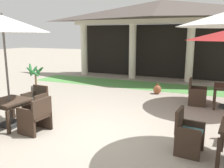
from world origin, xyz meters
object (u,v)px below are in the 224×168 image
at_px(patio_umbrella_mid_right, 3,25).
at_px(potted_palm_left_edge, 36,85).
at_px(patio_chair_mid_right_north, 36,102).
at_px(terracotta_urn, 157,89).
at_px(patio_chair_near_foreground_west, 196,93).
at_px(patio_table_mid_right, 10,104).
at_px(patio_chair_mid_right_east, 36,116).
at_px(patio_chair_mid_left_west, 188,134).

height_order(patio_umbrella_mid_right, potted_palm_left_edge, patio_umbrella_mid_right).
relative_size(patio_chair_mid_right_north, terracotta_urn, 2.00).
bearing_deg(terracotta_urn, potted_palm_left_edge, -154.53).
height_order(patio_chair_near_foreground_west, patio_table_mid_right, patio_chair_near_foreground_west).
bearing_deg(potted_palm_left_edge, terracotta_urn, 25.47).
bearing_deg(potted_palm_left_edge, patio_chair_mid_right_east, -50.01).
bearing_deg(potted_palm_left_edge, patio_chair_mid_right_north, -49.91).
distance_m(patio_umbrella_mid_right, terracotta_urn, 6.20).
xyz_separation_m(patio_table_mid_right, patio_chair_mid_right_east, (0.91, -0.09, -0.19)).
xyz_separation_m(patio_chair_mid_left_west, patio_chair_mid_right_north, (-4.38, 0.66, 0.01)).
bearing_deg(patio_umbrella_mid_right, potted_palm_left_edge, 118.62).
xyz_separation_m(patio_table_mid_right, patio_umbrella_mid_right, (-0.00, -0.00, 2.00)).
xyz_separation_m(patio_umbrella_mid_right, patio_chair_mid_right_east, (0.91, -0.09, -2.19)).
xyz_separation_m(patio_chair_mid_right_north, terracotta_urn, (2.75, 4.05, -0.24)).
bearing_deg(patio_umbrella_mid_right, terracotta_urn, 60.22).
height_order(patio_table_mid_right, terracotta_urn, patio_table_mid_right).
relative_size(patio_chair_mid_left_west, patio_chair_mid_right_east, 1.04).
xyz_separation_m(patio_chair_mid_left_west, patio_table_mid_right, (-4.46, -0.25, 0.20)).
bearing_deg(patio_chair_near_foreground_west, patio_umbrella_mid_right, -48.60).
xyz_separation_m(patio_chair_mid_right_north, potted_palm_left_edge, (-1.65, 1.95, -0.01)).
bearing_deg(potted_palm_left_edge, patio_umbrella_mid_right, -61.38).
distance_m(patio_chair_mid_left_west, potted_palm_left_edge, 6.57).
bearing_deg(patio_chair_mid_right_north, terracotta_urn, -118.85).
height_order(patio_chair_near_foreground_west, terracotta_urn, patio_chair_near_foreground_west).
bearing_deg(patio_chair_mid_right_east, patio_table_mid_right, 90.00).
distance_m(patio_chair_near_foreground_west, patio_umbrella_mid_right, 6.30).
height_order(patio_chair_near_foreground_west, patio_chair_mid_right_north, patio_chair_near_foreground_west).
bearing_deg(patio_table_mid_right, patio_chair_mid_left_west, 3.16).
distance_m(patio_umbrella_mid_right, patio_chair_mid_right_east, 2.37).
relative_size(patio_chair_near_foreground_west, patio_chair_mid_right_north, 1.03).
bearing_deg(patio_chair_mid_right_north, patio_chair_near_foreground_west, -139.57).
distance_m(patio_chair_mid_right_north, terracotta_urn, 4.90).
distance_m(patio_chair_near_foreground_west, potted_palm_left_edge, 6.06).
bearing_deg(patio_umbrella_mid_right, patio_chair_mid_right_north, 84.66).
height_order(patio_chair_mid_right_east, potted_palm_left_edge, potted_palm_left_edge).
height_order(patio_umbrella_mid_right, patio_chair_mid_right_north, patio_umbrella_mid_right).
xyz_separation_m(patio_umbrella_mid_right, terracotta_urn, (2.83, 4.95, -2.42)).
bearing_deg(patio_table_mid_right, terracotta_urn, 60.22).
relative_size(patio_chair_near_foreground_west, terracotta_urn, 2.05).
bearing_deg(terracotta_urn, patio_chair_mid_left_west, -70.91).
distance_m(patio_table_mid_right, patio_chair_mid_right_east, 0.93).
height_order(patio_umbrella_mid_right, patio_chair_mid_right_east, patio_umbrella_mid_right).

